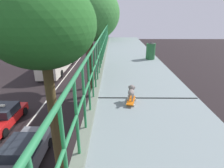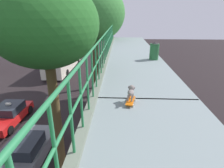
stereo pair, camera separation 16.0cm
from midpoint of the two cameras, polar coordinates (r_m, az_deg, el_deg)
name	(u,v)px [view 1 (the left image)]	position (r m, az deg, el deg)	size (l,w,h in m)	color
overpass_deck	(157,142)	(3.69, 12.78, -17.52)	(2.78, 30.06, 0.46)	gray
green_railing	(85,118)	(3.36, -9.77, -10.46)	(0.20, 28.56, 1.30)	slate
car_grey_third	(24,153)	(11.56, -26.44, -18.95)	(2.00, 4.39, 1.50)	slate
car_red_taxi_fourth	(3,116)	(15.85, -31.22, -8.72)	(1.95, 4.32, 1.53)	red
city_bus	(57,58)	(27.49, -16.94, 7.88)	(2.72, 10.73, 3.35)	beige
roadside_tree_mid	(42,27)	(6.95, -21.86, 16.39)	(3.78, 3.78, 8.95)	brown
roadside_tree_far	(89,14)	(16.92, -7.64, 20.98)	(5.37, 5.37, 10.22)	#483720
roadside_tree_farthest	(86,14)	(18.99, -8.46, 21.00)	(4.78, 4.78, 10.13)	#4D312A
toy_skateboard	(131,101)	(4.48, 4.95, -5.21)	(0.29, 0.54, 0.08)	orange
small_dog	(131,91)	(4.46, 5.08, -2.14)	(0.21, 0.40, 0.33)	gray
litter_bin	(151,50)	(9.06, 11.56, 10.33)	(0.44, 0.44, 0.83)	#276435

